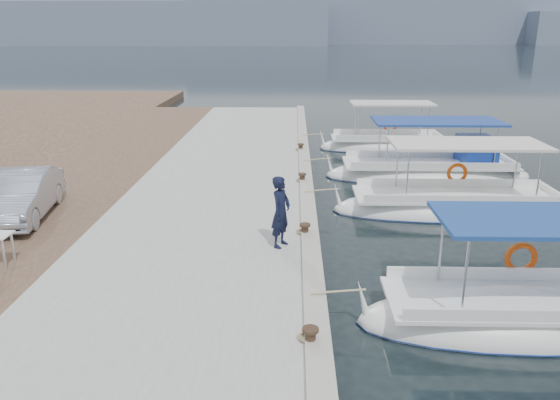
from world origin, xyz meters
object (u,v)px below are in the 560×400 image
Objects in this scene: fishing_caique_d at (430,173)px; parked_car at (22,195)px; fishing_caique_c at (454,209)px; fisherman at (281,212)px; fishing_caique_b at (520,320)px; fishing_caique_e at (386,147)px.

fishing_caique_d reaches higher than parked_car.
fisherman reaches higher than fishing_caique_c.
fishing_caique_d is (0.88, 11.09, 0.06)m from fishing_caique_b.
fishing_caique_b is 5.60m from fisherman.
fishing_caique_b reaches higher than parked_car.
fishing_caique_c is 4.42× the size of fisherman.
fishing_caique_b is at bearing -95.37° from fishing_caique_c.
fishing_caique_c is 0.97× the size of fishing_caique_d.
fishing_caique_d is 5.20m from fishing_caique_e.
fishing_caique_c is 1.21× the size of fishing_caique_e.
fishing_caique_d is 1.25× the size of fishing_caique_e.
fishing_caique_c is at bearing 1.33° from parked_car.
fisherman is (-5.36, -4.12, 1.24)m from fishing_caique_c.
fishing_caique_d is 14.33m from parked_car.
fishing_caique_b is 1.00× the size of fishing_caique_e.
fishing_caique_d is 4.57× the size of fisherman.
fishing_caique_b is 12.81m from parked_car.
fisherman is (-4.71, 2.76, 1.24)m from fishing_caique_b.
fishing_caique_e is 14.30m from fisherman.
fishing_caique_b is 0.83× the size of fishing_caique_c.
fishing_caique_c is at bearing -86.01° from fishing_caique_e.
fishing_caique_d is at bearing 17.99° from parked_car.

